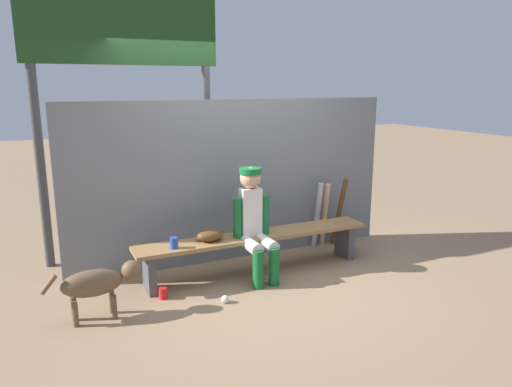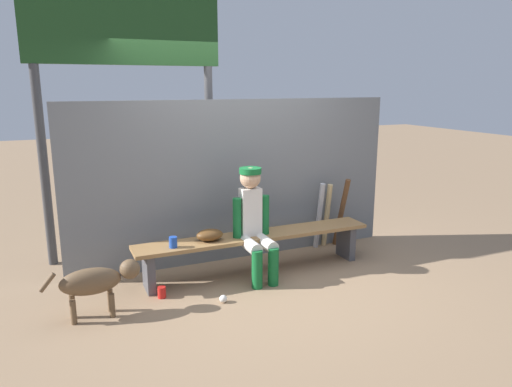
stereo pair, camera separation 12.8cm
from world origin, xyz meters
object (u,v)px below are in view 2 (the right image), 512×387
(baseball, at_px, (223,299))
(dugout_bench, at_px, (256,242))
(player_seated, at_px, (254,220))
(cup_on_ground, at_px, (162,292))
(scoreboard, at_px, (132,53))
(baseball_glove, at_px, (210,235))
(cup_on_bench, at_px, (173,242))
(dog, at_px, (97,281))
(bat_wood_dark, at_px, (341,213))
(bat_wood_natural, at_px, (327,215))
(bat_aluminum_silver, at_px, (319,216))

(baseball, bearing_deg, dugout_bench, 43.61)
(player_seated, bearing_deg, cup_on_ground, -173.93)
(baseball, bearing_deg, scoreboard, 104.05)
(baseball_glove, xyz_separation_m, cup_on_ground, (-0.57, -0.22, -0.44))
(cup_on_bench, relative_size, scoreboard, 0.03)
(baseball_glove, bearing_deg, cup_on_ground, -159.12)
(player_seated, xyz_separation_m, baseball, (-0.52, -0.45, -0.59))
(cup_on_ground, distance_m, dog, 0.67)
(cup_on_ground, bearing_deg, scoreboard, 86.87)
(bat_wood_dark, relative_size, baseball, 12.21)
(dugout_bench, distance_m, scoreboard, 2.54)
(scoreboard, xyz_separation_m, dog, (-0.67, -1.54, -2.02))
(dugout_bench, relative_size, dog, 3.11)
(bat_wood_natural, bearing_deg, dog, -164.30)
(dugout_bench, xyz_separation_m, baseball, (-0.58, -0.55, -0.31))
(bat_wood_dark, distance_m, cup_on_bench, 2.28)
(bat_aluminum_silver, height_order, cup_on_ground, bat_aluminum_silver)
(bat_wood_dark, bearing_deg, baseball_glove, -169.31)
(dugout_bench, distance_m, baseball_glove, 0.54)
(dugout_bench, relative_size, scoreboard, 0.79)
(cup_on_ground, bearing_deg, bat_wood_natural, 16.00)
(bat_wood_natural, xyz_separation_m, cup_on_bench, (-2.08, -0.49, 0.08))
(bat_wood_natural, bearing_deg, player_seated, -156.36)
(baseball_glove, height_order, dog, baseball_glove)
(dugout_bench, xyz_separation_m, cup_on_ground, (-1.09, -0.22, -0.29))
(bat_wood_dark, height_order, scoreboard, scoreboard)
(baseball, relative_size, scoreboard, 0.02)
(bat_wood_natural, bearing_deg, scoreboard, 161.20)
(baseball_glove, distance_m, bat_wood_natural, 1.74)
(cup_on_ground, bearing_deg, baseball_glove, 20.88)
(dugout_bench, height_order, scoreboard, scoreboard)
(baseball_glove, bearing_deg, baseball, -96.22)
(baseball_glove, relative_size, cup_on_ground, 2.55)
(cup_on_bench, xyz_separation_m, scoreboard, (-0.09, 1.23, 1.87))
(cup_on_ground, bearing_deg, dog, -165.46)
(bat_wood_natural, bearing_deg, cup_on_bench, -166.72)
(baseball_glove, relative_size, bat_aluminum_silver, 0.33)
(player_seated, height_order, dog, player_seated)
(bat_wood_natural, bearing_deg, dugout_bench, -159.73)
(baseball_glove, xyz_separation_m, scoreboard, (-0.49, 1.17, 1.86))
(baseball, xyz_separation_m, dog, (-1.10, 0.18, 0.30))
(baseball, relative_size, cup_on_bench, 0.67)
(cup_on_ground, bearing_deg, baseball, -33.70)
(baseball, relative_size, dog, 0.09)
(bat_wood_natural, distance_m, bat_wood_dark, 0.18)
(baseball_glove, distance_m, bat_aluminum_silver, 1.59)
(baseball_glove, height_order, baseball, baseball_glove)
(baseball_glove, bearing_deg, dog, -162.30)
(baseball_glove, xyz_separation_m, bat_wood_dark, (1.84, 0.35, -0.05))
(player_seated, distance_m, scoreboard, 2.35)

